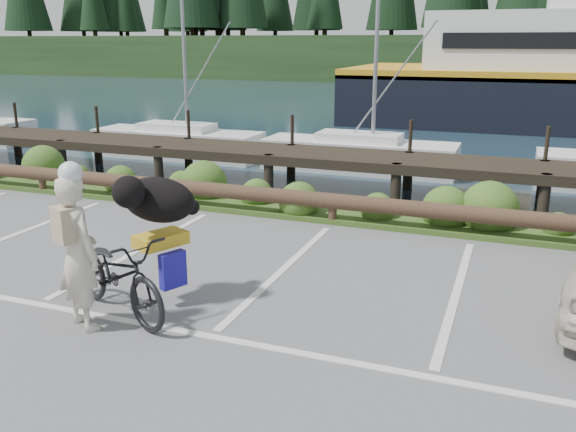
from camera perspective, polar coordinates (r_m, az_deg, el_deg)
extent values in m
plane|color=#5A595C|center=(7.78, -5.82, -9.92)|extent=(72.00, 72.00, 0.00)
plane|color=#182C3B|center=(54.51, 17.69, 10.51)|extent=(160.00, 160.00, 0.00)
cube|color=#3D5B21|center=(12.42, 5.11, 0.38)|extent=(34.00, 1.60, 0.10)
imported|color=black|center=(8.06, -15.67, -5.26)|extent=(2.20, 1.52, 1.10)
imported|color=beige|center=(7.72, -19.02, -3.29)|extent=(0.82, 0.70, 1.91)
ellipsoid|color=black|center=(8.13, -12.03, 1.48)|extent=(0.90, 1.17, 0.61)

